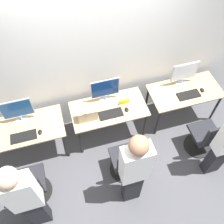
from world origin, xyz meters
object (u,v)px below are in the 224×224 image
(keyboard_center, at_px, (111,114))
(office_chair_center, at_px, (126,163))
(keyboard_left, at_px, (24,137))
(mouse_left, at_px, (40,132))
(office_chair_left, at_px, (31,186))
(monitor_left, at_px, (17,110))
(monitor_right, at_px, (184,73))
(person_center, at_px, (135,170))
(person_left, at_px, (26,198))
(mouse_center, at_px, (127,110))
(keyboard_right, at_px, (189,95))
(handbag, at_px, (87,114))
(office_chair_right, at_px, (205,138))
(monitor_center, at_px, (105,90))
(mouse_right, at_px, (202,90))

(keyboard_center, bearing_deg, office_chair_center, -86.36)
(keyboard_left, distance_m, mouse_left, 0.24)
(mouse_left, bearing_deg, office_chair_left, -113.99)
(monitor_left, xyz_separation_m, office_chair_left, (-0.04, -0.95, -0.58))
(monitor_right, bearing_deg, person_center, -134.48)
(person_left, height_order, person_center, person_center)
(monitor_left, relative_size, mouse_center, 5.05)
(keyboard_right, bearing_deg, monitor_right, 90.00)
(office_chair_center, relative_size, person_center, 0.53)
(mouse_center, relative_size, monitor_right, 0.20)
(mouse_left, relative_size, handbag, 0.30)
(monitor_left, bearing_deg, keyboard_left, -90.00)
(person_center, xyz_separation_m, keyboard_right, (1.34, 1.08, -0.22))
(office_chair_left, height_order, monitor_right, monitor_right)
(monitor_left, relative_size, keyboard_right, 1.20)
(person_left, height_order, office_chair_center, person_left)
(monitor_left, bearing_deg, office_chair_center, -35.50)
(office_chair_center, bearing_deg, office_chair_right, 2.20)
(monitor_left, height_order, mouse_left, monitor_left)
(office_chair_left, bearing_deg, mouse_center, 22.16)
(monitor_left, height_order, keyboard_left, monitor_left)
(keyboard_right, xyz_separation_m, office_chair_right, (0.07, -0.66, -0.35))
(keyboard_left, xyz_separation_m, monitor_center, (1.34, 0.35, 0.23))
(mouse_center, distance_m, person_center, 1.13)
(keyboard_left, distance_m, office_chair_right, 2.84)
(monitor_right, xyz_separation_m, keyboard_right, (-0.00, -0.29, -0.23))
(office_chair_center, bearing_deg, monitor_center, 92.52)
(monitor_left, bearing_deg, keyboard_center, -12.12)
(monitor_center, distance_m, office_chair_right, 1.80)
(monitor_center, relative_size, handbag, 1.51)
(mouse_left, height_order, keyboard_right, mouse_left)
(mouse_center, bearing_deg, keyboard_right, 0.19)
(mouse_center, height_order, mouse_right, same)
(keyboard_left, xyz_separation_m, mouse_left, (0.24, 0.01, 0.01))
(office_chair_left, distance_m, mouse_center, 1.82)
(monitor_left, distance_m, office_chair_left, 1.12)
(handbag, bearing_deg, office_chair_left, -145.96)
(office_chair_left, distance_m, handbag, 1.32)
(person_center, distance_m, keyboard_right, 1.73)
(keyboard_left, relative_size, office_chair_center, 0.41)
(mouse_left, bearing_deg, keyboard_center, 1.39)
(keyboard_center, relative_size, keyboard_right, 1.00)
(monitor_left, distance_m, mouse_left, 0.45)
(person_left, bearing_deg, office_chair_center, 13.48)
(person_left, height_order, office_chair_right, person_left)
(monitor_left, height_order, monitor_right, same)
(person_left, bearing_deg, mouse_left, 77.05)
(mouse_center, height_order, monitor_right, monitor_right)
(handbag, bearing_deg, monitor_center, 38.44)
(person_center, bearing_deg, mouse_left, 136.73)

